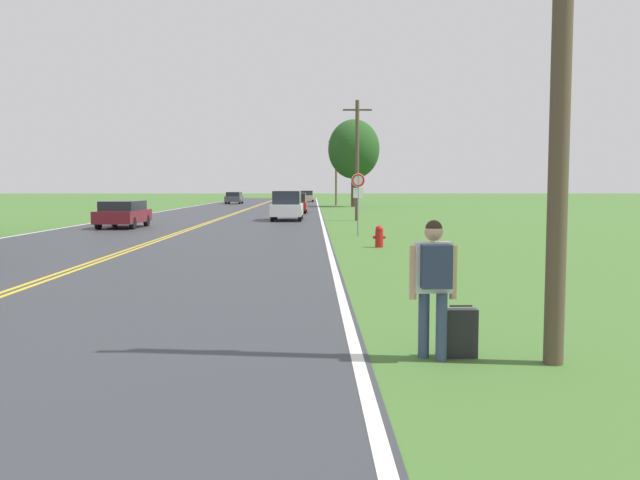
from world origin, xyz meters
TOP-DOWN VIEW (x-y plane):
  - hitchhiker_person at (7.71, 3.00)m, footprint 0.59×0.42m
  - suitcase at (8.08, 3.14)m, footprint 0.41×0.19m
  - fire_hydrant at (8.57, 18.63)m, footprint 0.45×0.29m
  - traffic_sign at (8.18, 24.15)m, footprint 0.60×0.10m
  - utility_pole_foreground at (9.15, 2.81)m, footprint 1.80×0.24m
  - utility_pole_midground at (8.99, 37.35)m, footprint 1.80×0.24m
  - utility_pole_far at (8.85, 71.88)m, footprint 1.80×0.24m
  - tree_left_verge at (10.53, 66.67)m, footprint 5.43×5.43m
  - car_maroon_hatchback_mid_near at (-3.69, 30.07)m, footprint 2.00×4.30m
  - car_white_suv_mid_far at (4.58, 37.64)m, footprint 1.96×4.71m
  - car_red_sedan_receding at (4.78, 49.50)m, footprint 1.90×4.65m
  - car_dark_grey_hatchback_distant at (-3.53, 78.41)m, footprint 2.00×3.63m
  - car_champagne_hatchback_horizon at (5.36, 89.91)m, footprint 1.91×4.21m

SIDE VIEW (x-z plane):
  - suitcase at x=8.08m, z-range -0.02..0.65m
  - fire_hydrant at x=8.57m, z-range 0.01..0.79m
  - car_maroon_hatchback_mid_near at x=-3.69m, z-range 0.06..1.47m
  - car_dark_grey_hatchback_distant at x=-3.53m, z-range 0.05..1.51m
  - car_red_sedan_receding at x=4.78m, z-range 0.01..1.62m
  - car_champagne_hatchback_horizon at x=5.36m, z-range 0.05..1.61m
  - car_white_suv_mid_far at x=4.58m, z-range 0.05..1.92m
  - hitchhiker_person at x=7.71m, z-range 0.20..1.94m
  - traffic_sign at x=8.18m, z-range 0.70..3.43m
  - utility_pole_midground at x=8.99m, z-range 0.15..7.67m
  - utility_pole_foreground at x=9.15m, z-range 0.15..7.78m
  - utility_pole_far at x=8.85m, z-range 0.15..7.97m
  - tree_left_verge at x=10.53m, z-range 1.46..10.67m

